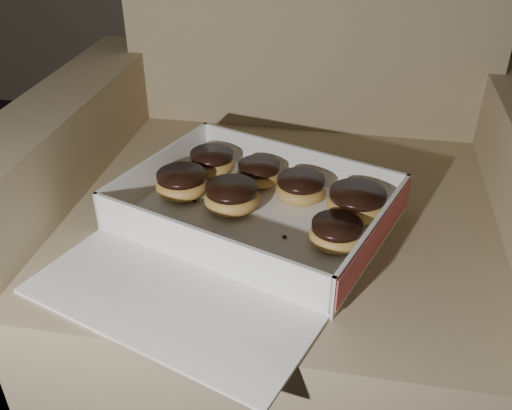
{
  "coord_description": "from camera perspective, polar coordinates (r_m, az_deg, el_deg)",
  "views": [
    {
      "loc": [
        0.45,
        0.2,
        0.92
      ],
      "look_at": [
        0.31,
        0.93,
        0.45
      ],
      "focal_mm": 40.0,
      "sensor_mm": 36.0,
      "label": 1
    }
  ],
  "objects": [
    {
      "name": "armchair",
      "position": [
        1.07,
        3.21,
        -3.51
      ],
      "size": [
        0.91,
        0.77,
        0.95
      ],
      "color": "#998062",
      "rests_on": "floor"
    },
    {
      "name": "bakery_box",
      "position": [
        0.86,
        -1.2,
        -2.16
      ],
      "size": [
        0.51,
        0.56,
        0.07
      ],
      "rotation": [
        0.0,
        0.0,
        -0.34
      ],
      "color": "white",
      "rests_on": "armchair"
    },
    {
      "name": "donut_a",
      "position": [
        0.94,
        -7.43,
        2.14
      ],
      "size": [
        0.09,
        0.09,
        0.04
      ],
      "color": "#E8B151",
      "rests_on": "bakery_box"
    },
    {
      "name": "donut_b",
      "position": [
        0.92,
        4.51,
        1.69
      ],
      "size": [
        0.08,
        0.08,
        0.04
      ],
      "color": "#E8B151",
      "rests_on": "bakery_box"
    },
    {
      "name": "donut_c",
      "position": [
        0.96,
        0.31,
        3.22
      ],
      "size": [
        0.08,
        0.08,
        0.04
      ],
      "color": "#E8B151",
      "rests_on": "bakery_box"
    },
    {
      "name": "donut_d",
      "position": [
        0.89,
        10.06,
        0.16
      ],
      "size": [
        0.09,
        0.09,
        0.05
      ],
      "color": "#E8B151",
      "rests_on": "bakery_box"
    },
    {
      "name": "donut_e",
      "position": [
        1.0,
        -4.41,
        4.3
      ],
      "size": [
        0.08,
        0.08,
        0.04
      ],
      "color": "#E8B151",
      "rests_on": "bakery_box"
    },
    {
      "name": "donut_f",
      "position": [
        0.89,
        -2.45,
        0.79
      ],
      "size": [
        0.09,
        0.09,
        0.04
      ],
      "color": "#E8B151",
      "rests_on": "bakery_box"
    },
    {
      "name": "donut_g",
      "position": [
        0.82,
        8.06,
        -2.84
      ],
      "size": [
        0.08,
        0.08,
        0.04
      ],
      "color": "#E8B151",
      "rests_on": "bakery_box"
    },
    {
      "name": "crumb_a",
      "position": [
        0.82,
        -3.27,
        -4.45
      ],
      "size": [
        0.01,
        0.01,
        0.0
      ],
      "primitive_type": "ellipsoid",
      "color": "black",
      "rests_on": "bakery_box"
    },
    {
      "name": "crumb_b",
      "position": [
        0.93,
        -6.14,
        0.41
      ],
      "size": [
        0.01,
        0.01,
        0.0
      ],
      "primitive_type": "ellipsoid",
      "color": "black",
      "rests_on": "bakery_box"
    },
    {
      "name": "crumb_c",
      "position": [
        0.84,
        2.88,
        -3.18
      ],
      "size": [
        0.01,
        0.01,
        0.0
      ],
      "primitive_type": "ellipsoid",
      "color": "black",
      "rests_on": "bakery_box"
    },
    {
      "name": "crumb_d",
      "position": [
        0.79,
        -1.41,
        -5.63
      ],
      "size": [
        0.01,
        0.01,
        0.0
      ],
      "primitive_type": "ellipsoid",
      "color": "black",
      "rests_on": "bakery_box"
    },
    {
      "name": "crumb_e",
      "position": [
        0.77,
        8.62,
        -7.28
      ],
      "size": [
        0.01,
        0.01,
        0.0
      ],
      "primitive_type": "ellipsoid",
      "color": "black",
      "rests_on": "bakery_box"
    }
  ]
}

